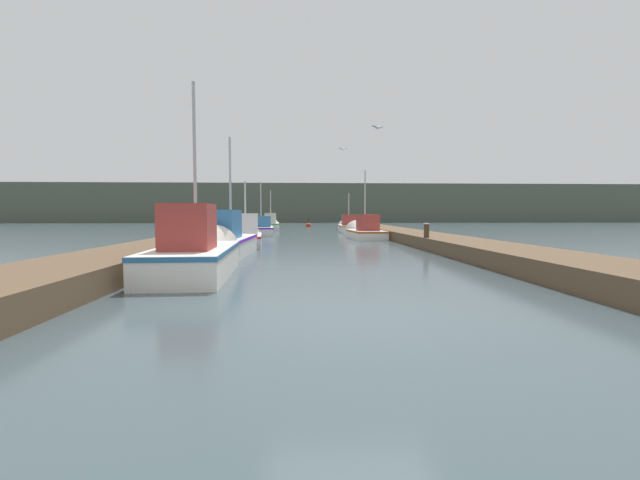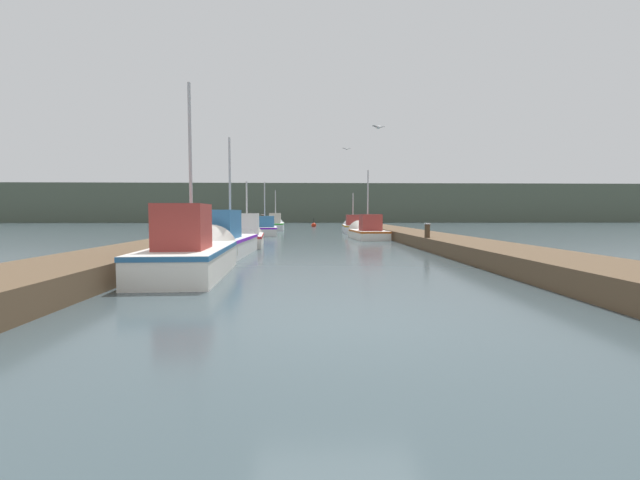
{
  "view_description": "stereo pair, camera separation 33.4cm",
  "coord_description": "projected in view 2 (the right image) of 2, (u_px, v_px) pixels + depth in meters",
  "views": [
    {
      "loc": [
        -0.78,
        -5.69,
        1.51
      ],
      "look_at": [
        0.1,
        11.21,
        0.44
      ],
      "focal_mm": 24.0,
      "sensor_mm": 36.0,
      "label": 1
    },
    {
      "loc": [
        -0.45,
        -5.71,
        1.51
      ],
      "look_at": [
        0.1,
        11.21,
        0.44
      ],
      "focal_mm": 24.0,
      "sensor_mm": 36.0,
      "label": 2
    }
  ],
  "objects": [
    {
      "name": "seagull_lead",
      "position": [
        378.0,
        127.0,
        17.37
      ],
      "size": [
        0.54,
        0.36,
        0.12
      ],
      "rotation": [
        0.0,
        0.0,
        3.62
      ],
      "color": "white"
    },
    {
      "name": "dock_right",
      "position": [
        421.0,
        238.0,
        21.93
      ],
      "size": [
        2.29,
        40.0,
        0.51
      ],
      "color": "brown",
      "rests_on": "ground_plane"
    },
    {
      "name": "fishing_boat_3",
      "position": [
        367.0,
        232.0,
        25.39
      ],
      "size": [
        1.95,
        4.74,
        4.55
      ],
      "rotation": [
        0.0,
        0.0,
        0.07
      ],
      "color": "silver",
      "rests_on": "ground_plane"
    },
    {
      "name": "fishing_boat_5",
      "position": [
        353.0,
        226.0,
        33.61
      ],
      "size": [
        1.68,
        5.47,
        3.47
      ],
      "rotation": [
        0.0,
        0.0,
        -0.04
      ],
      "color": "silver",
      "rests_on": "ground_plane"
    },
    {
      "name": "fishing_boat_2",
      "position": [
        247.0,
        236.0,
        20.08
      ],
      "size": [
        1.76,
        4.66,
        3.39
      ],
      "rotation": [
        0.0,
        0.0,
        0.08
      ],
      "color": "silver",
      "rests_on": "ground_plane"
    },
    {
      "name": "mooring_piling_0",
      "position": [
        367.0,
        223.0,
        33.81
      ],
      "size": [
        0.26,
        0.26,
        1.39
      ],
      "color": "#473523",
      "rests_on": "ground_plane"
    },
    {
      "name": "fishing_boat_1",
      "position": [
        232.0,
        240.0,
        15.72
      ],
      "size": [
        1.52,
        6.26,
        4.52
      ],
      "rotation": [
        0.0,
        0.0,
        -0.03
      ],
      "color": "silver",
      "rests_on": "ground_plane"
    },
    {
      "name": "distant_shore_ridge",
      "position": [
        309.0,
        204.0,
        76.06
      ],
      "size": [
        120.0,
        16.0,
        6.29
      ],
      "color": "#4C5647",
      "rests_on": "ground_plane"
    },
    {
      "name": "channel_buoy",
      "position": [
        314.0,
        225.0,
        47.56
      ],
      "size": [
        0.55,
        0.55,
        1.05
      ],
      "color": "red",
      "rests_on": "ground_plane"
    },
    {
      "name": "dock_left",
      "position": [
        207.0,
        238.0,
        21.57
      ],
      "size": [
        2.29,
        40.0,
        0.51
      ],
      "color": "brown",
      "rests_on": "ground_plane"
    },
    {
      "name": "fishing_boat_6",
      "position": [
        276.0,
        224.0,
        39.25
      ],
      "size": [
        1.68,
        6.19,
        3.95
      ],
      "rotation": [
        0.0,
        0.0,
        0.04
      ],
      "color": "silver",
      "rests_on": "ground_plane"
    },
    {
      "name": "mooring_piling_2",
      "position": [
        263.0,
        222.0,
        40.25
      ],
      "size": [
        0.31,
        0.31,
        1.39
      ],
      "color": "#473523",
      "rests_on": "ground_plane"
    },
    {
      "name": "ground_plane",
      "position": [
        339.0,
        325.0,
        5.8
      ],
      "size": [
        200.0,
        200.0,
        0.0
      ],
      "color": "#38474C"
    },
    {
      "name": "seagull_1",
      "position": [
        347.0,
        149.0,
        27.95
      ],
      "size": [
        0.56,
        0.3,
        0.12
      ],
      "rotation": [
        0.0,
        0.0,
        3.37
      ],
      "color": "white"
    },
    {
      "name": "fishing_boat_4",
      "position": [
        265.0,
        229.0,
        29.87
      ],
      "size": [
        1.99,
        4.99,
        4.12
      ],
      "rotation": [
        0.0,
        0.0,
        0.09
      ],
      "color": "silver",
      "rests_on": "ground_plane"
    },
    {
      "name": "fishing_boat_0",
      "position": [
        194.0,
        253.0,
        10.81
      ],
      "size": [
        1.93,
        5.32,
        5.15
      ],
      "rotation": [
        0.0,
        0.0,
        0.04
      ],
      "color": "silver",
      "rests_on": "ground_plane"
    },
    {
      "name": "mooring_piling_1",
      "position": [
        427.0,
        237.0,
        17.38
      ],
      "size": [
        0.25,
        0.25,
        1.1
      ],
      "color": "#473523",
      "rests_on": "ground_plane"
    }
  ]
}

